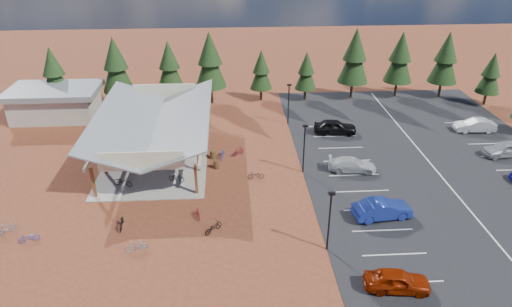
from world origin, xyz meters
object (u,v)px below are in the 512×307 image
(bike_13, at_px, (137,246))
(car_1, at_px, (383,209))
(lamp_post_0, at_px, (330,217))
(bike_11, at_px, (198,213))
(bike_2, at_px, (126,148))
(bike_5, at_px, (163,155))
(car_0, at_px, (397,280))
(bike_16, at_px, (256,175))
(bike_7, at_px, (181,120))
(bike_8, at_px, (121,222))
(bike_14, at_px, (222,154))
(car_3, at_px, (352,165))
(bike_3, at_px, (155,128))
(bike_10, at_px, (29,238))
(lamp_post_2, at_px, (289,101))
(trash_bin_1, at_px, (213,154))
(bike_4, at_px, (176,177))
(trash_bin_0, at_px, (216,164))
(bike_1, at_px, (124,155))
(bike_0, at_px, (123,181))
(bike_9, at_px, (7,228))
(bike_pavilion, at_px, (155,121))
(car_4, at_px, (335,127))
(outbuilding, at_px, (56,102))
(bike_12, at_px, (213,227))
(bike_15, at_px, (238,151))
(lamp_post_1, at_px, (304,145))
(car_8, at_px, (505,149))
(bike_6, at_px, (177,136))

(bike_13, height_order, car_1, car_1)
(lamp_post_0, bearing_deg, bike_11, 154.41)
(bike_2, bearing_deg, bike_13, -174.91)
(bike_5, bearing_deg, car_0, -135.31)
(bike_16, xyz_separation_m, car_0, (8.65, -15.44, 0.37))
(bike_2, xyz_separation_m, car_0, (22.34, -22.11, 0.29))
(bike_11, bearing_deg, bike_7, 86.88)
(bike_8, relative_size, bike_14, 0.96)
(lamp_post_0, distance_m, bike_13, 14.75)
(bike_2, relative_size, car_3, 0.33)
(bike_3, bearing_deg, bike_10, 153.25)
(lamp_post_2, relative_size, bike_13, 3.09)
(trash_bin_1, height_order, bike_4, bike_4)
(trash_bin_0, height_order, bike_1, bike_1)
(bike_14, bearing_deg, bike_2, 176.13)
(bike_4, distance_m, car_0, 22.43)
(bike_0, height_order, bike_2, bike_0)
(lamp_post_0, bearing_deg, bike_14, 117.41)
(bike_2, xyz_separation_m, bike_9, (-6.89, -13.99, -0.04))
(bike_pavilion, relative_size, bike_10, 12.31)
(bike_1, bearing_deg, bike_14, -75.89)
(bike_9, height_order, car_4, car_4)
(car_4, bearing_deg, trash_bin_0, 124.20)
(outbuilding, xyz_separation_m, bike_12, (20.24, -25.28, -1.55))
(lamp_post_0, distance_m, car_3, 13.06)
(bike_4, height_order, bike_11, bike_4)
(trash_bin_1, distance_m, bike_15, 2.77)
(bike_pavilion, relative_size, lamp_post_2, 3.77)
(lamp_post_2, xyz_separation_m, bike_5, (-14.22, -8.59, -2.41))
(trash_bin_0, height_order, bike_2, bike_2)
(bike_11, height_order, bike_13, bike_13)
(lamp_post_1, xyz_separation_m, bike_9, (-25.37, -8.41, -2.51))
(bike_8, bearing_deg, car_0, -27.35)
(outbuilding, distance_m, bike_15, 25.64)
(car_8, bearing_deg, bike_pavilion, -98.06)
(bike_11, bearing_deg, car_0, -45.89)
(bike_pavilion, xyz_separation_m, bike_12, (6.24, -14.28, -3.35))
(bike_1, relative_size, bike_12, 0.99)
(lamp_post_2, relative_size, bike_16, 3.20)
(bike_3, relative_size, bike_12, 0.99)
(bike_1, bearing_deg, trash_bin_1, -75.84)
(lamp_post_1, distance_m, bike_6, 15.71)
(bike_6, distance_m, car_8, 35.73)
(bike_9, height_order, bike_12, bike_12)
(bike_13, distance_m, bike_16, 14.13)
(bike_5, height_order, bike_15, bike_5)
(bike_pavilion, distance_m, bike_3, 6.34)
(bike_0, height_order, bike_12, bike_0)
(trash_bin_0, xyz_separation_m, bike_1, (-9.63, 2.22, 0.19))
(bike_4, bearing_deg, lamp_post_1, -70.00)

